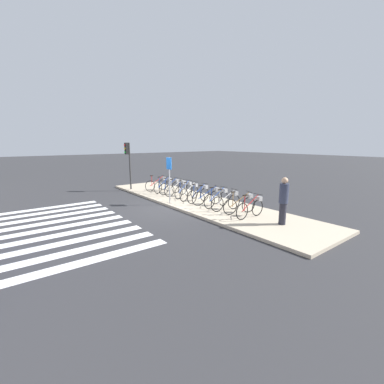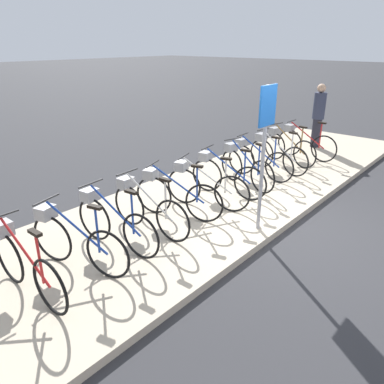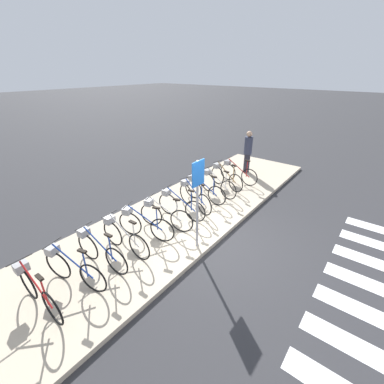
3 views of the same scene
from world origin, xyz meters
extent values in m
plane|color=#2D2D30|center=(0.00, 0.00, 0.00)|extent=(120.00, 120.00, 0.00)
cube|color=#B7A88E|center=(0.00, 1.67, 0.06)|extent=(14.54, 3.35, 0.12)
torus|color=black|center=(-3.84, 0.97, 0.47)|extent=(0.05, 0.70, 0.70)
torus|color=black|center=(-3.86, 1.93, 0.47)|extent=(0.05, 0.70, 0.70)
cylinder|color=red|center=(-3.85, 1.45, 0.75)|extent=(0.05, 0.98, 0.59)
cylinder|color=red|center=(-3.84, 1.11, 0.79)|extent=(0.03, 0.03, 0.63)
cube|color=black|center=(-3.84, 1.11, 1.12)|extent=(0.07, 0.20, 0.04)
cylinder|color=#262626|center=(-3.86, 1.93, 1.06)|extent=(0.46, 0.03, 0.02)
cube|color=gray|center=(-3.86, 1.98, 0.87)|extent=(0.24, 0.20, 0.18)
torus|color=black|center=(-2.98, 1.05, 0.47)|extent=(0.21, 0.69, 0.70)
torus|color=black|center=(-3.23, 1.98, 0.47)|extent=(0.21, 0.69, 0.70)
cylinder|color=navy|center=(-3.10, 1.51, 0.75)|extent=(0.28, 0.95, 0.59)
cylinder|color=navy|center=(-3.02, 1.17, 0.79)|extent=(0.04, 0.04, 0.63)
cube|color=black|center=(-3.02, 1.17, 1.12)|extent=(0.12, 0.21, 0.04)
cylinder|color=#262626|center=(-3.23, 1.98, 1.06)|extent=(0.45, 0.14, 0.02)
cube|color=gray|center=(-3.24, 2.03, 0.87)|extent=(0.28, 0.25, 0.18)
torus|color=black|center=(-2.37, 1.09, 0.47)|extent=(0.11, 0.70, 0.70)
torus|color=black|center=(-2.47, 2.05, 0.47)|extent=(0.11, 0.70, 0.70)
cylinder|color=navy|center=(-2.42, 1.57, 0.75)|extent=(0.13, 0.98, 0.59)
cylinder|color=navy|center=(-2.39, 1.22, 0.79)|extent=(0.04, 0.04, 0.63)
cube|color=black|center=(-2.39, 1.22, 1.12)|extent=(0.09, 0.21, 0.04)
cylinder|color=#262626|center=(-2.47, 2.05, 1.06)|extent=(0.46, 0.07, 0.02)
cube|color=gray|center=(-2.47, 2.10, 0.87)|extent=(0.26, 0.22, 0.18)
torus|color=black|center=(-1.73, 1.08, 0.47)|extent=(0.07, 0.70, 0.70)
torus|color=black|center=(-1.77, 2.04, 0.47)|extent=(0.07, 0.70, 0.70)
cylinder|color=beige|center=(-1.75, 1.56, 0.75)|extent=(0.08, 0.98, 0.59)
cylinder|color=beige|center=(-1.73, 1.21, 0.79)|extent=(0.03, 0.03, 0.63)
cube|color=black|center=(-1.73, 1.21, 1.12)|extent=(0.08, 0.20, 0.04)
cylinder|color=#262626|center=(-1.77, 2.04, 1.06)|extent=(0.46, 0.04, 0.02)
cube|color=gray|center=(-1.77, 2.09, 0.87)|extent=(0.25, 0.21, 0.18)
torus|color=black|center=(-0.88, 1.14, 0.47)|extent=(0.26, 0.67, 0.70)
torus|color=black|center=(-1.19, 2.05, 0.47)|extent=(0.26, 0.67, 0.70)
cylinder|color=navy|center=(-1.03, 1.59, 0.75)|extent=(0.34, 0.94, 0.59)
cylinder|color=navy|center=(-0.92, 1.26, 0.79)|extent=(0.04, 0.04, 0.63)
cube|color=black|center=(-0.92, 1.26, 1.12)|extent=(0.13, 0.21, 0.04)
cylinder|color=#262626|center=(-1.19, 2.05, 1.06)|extent=(0.44, 0.17, 0.02)
cube|color=gray|center=(-1.20, 2.10, 0.87)|extent=(0.29, 0.27, 0.18)
torus|color=black|center=(-0.22, 1.02, 0.47)|extent=(0.23, 0.68, 0.70)
torus|color=black|center=(-0.50, 1.94, 0.47)|extent=(0.23, 0.68, 0.70)
cylinder|color=beige|center=(-0.36, 1.48, 0.75)|extent=(0.31, 0.95, 0.59)
cylinder|color=beige|center=(-0.26, 1.15, 0.79)|extent=(0.04, 0.04, 0.63)
cube|color=black|center=(-0.26, 1.15, 1.12)|extent=(0.12, 0.21, 0.04)
cylinder|color=#262626|center=(-0.50, 1.94, 1.06)|extent=(0.45, 0.15, 0.02)
cube|color=gray|center=(-0.51, 1.99, 0.87)|extent=(0.29, 0.26, 0.18)
torus|color=black|center=(0.44, 1.05, 0.47)|extent=(0.14, 0.70, 0.70)
torus|color=black|center=(0.29, 2.00, 0.47)|extent=(0.14, 0.70, 0.70)
cylinder|color=navy|center=(0.37, 1.53, 0.75)|extent=(0.18, 0.97, 0.59)
cylinder|color=navy|center=(0.42, 1.18, 0.79)|extent=(0.04, 0.04, 0.63)
cube|color=black|center=(0.42, 1.18, 1.12)|extent=(0.10, 0.21, 0.04)
cylinder|color=#262626|center=(0.29, 2.00, 1.06)|extent=(0.46, 0.09, 0.02)
cube|color=gray|center=(0.28, 2.05, 0.87)|extent=(0.27, 0.23, 0.18)
torus|color=black|center=(0.94, 1.07, 0.47)|extent=(0.21, 0.69, 0.70)
torus|color=black|center=(1.18, 2.00, 0.47)|extent=(0.21, 0.69, 0.70)
cylinder|color=navy|center=(1.06, 1.54, 0.75)|extent=(0.28, 0.95, 0.59)
cylinder|color=navy|center=(0.97, 1.20, 0.79)|extent=(0.04, 0.04, 0.63)
cube|color=black|center=(0.97, 1.20, 1.12)|extent=(0.12, 0.21, 0.04)
cylinder|color=#262626|center=(1.18, 2.00, 1.06)|extent=(0.45, 0.14, 0.02)
cube|color=gray|center=(1.19, 2.05, 0.87)|extent=(0.28, 0.25, 0.18)
torus|color=black|center=(1.71, 1.11, 0.47)|extent=(0.06, 0.70, 0.70)
torus|color=black|center=(1.67, 2.07, 0.47)|extent=(0.06, 0.70, 0.70)
cylinder|color=navy|center=(1.69, 1.59, 0.75)|extent=(0.07, 0.98, 0.59)
cylinder|color=navy|center=(1.70, 1.24, 0.79)|extent=(0.03, 0.03, 0.63)
cube|color=black|center=(1.70, 1.24, 1.12)|extent=(0.08, 0.20, 0.04)
cylinder|color=#262626|center=(1.67, 2.07, 1.06)|extent=(0.46, 0.04, 0.02)
cube|color=gray|center=(1.67, 2.12, 0.87)|extent=(0.25, 0.21, 0.18)
torus|color=black|center=(2.33, 1.04, 0.47)|extent=(0.12, 0.70, 0.70)
torus|color=black|center=(2.45, 1.99, 0.47)|extent=(0.12, 0.70, 0.70)
cylinder|color=silver|center=(2.39, 1.51, 0.75)|extent=(0.15, 0.98, 0.59)
cylinder|color=silver|center=(2.35, 1.17, 0.79)|extent=(0.04, 0.04, 0.63)
cube|color=black|center=(2.35, 1.17, 1.12)|extent=(0.09, 0.21, 0.04)
cylinder|color=#262626|center=(2.45, 1.99, 1.06)|extent=(0.46, 0.08, 0.02)
cube|color=gray|center=(2.45, 2.04, 0.87)|extent=(0.26, 0.23, 0.18)
torus|color=black|center=(3.03, 1.14, 0.47)|extent=(0.19, 0.69, 0.70)
torus|color=black|center=(3.24, 2.08, 0.47)|extent=(0.19, 0.69, 0.70)
cylinder|color=olive|center=(3.14, 1.61, 0.75)|extent=(0.25, 0.96, 0.59)
cylinder|color=olive|center=(3.06, 1.27, 0.79)|extent=(0.04, 0.04, 0.63)
cube|color=black|center=(3.06, 1.27, 1.12)|extent=(0.11, 0.21, 0.04)
cylinder|color=#262626|center=(3.24, 2.08, 1.06)|extent=(0.45, 0.13, 0.02)
cube|color=gray|center=(3.26, 2.12, 0.87)|extent=(0.28, 0.25, 0.18)
torus|color=black|center=(3.84, 0.99, 0.47)|extent=(0.04, 0.70, 0.70)
torus|color=black|center=(3.84, 1.95, 0.47)|extent=(0.04, 0.70, 0.70)
cylinder|color=red|center=(3.84, 1.47, 0.75)|extent=(0.03, 0.98, 0.59)
cylinder|color=red|center=(3.84, 1.12, 0.79)|extent=(0.03, 0.03, 0.63)
cube|color=black|center=(3.84, 1.12, 1.12)|extent=(0.07, 0.20, 0.04)
cylinder|color=#262626|center=(3.84, 1.95, 1.06)|extent=(0.46, 0.02, 0.02)
cube|color=gray|center=(3.84, 2.00, 0.87)|extent=(0.24, 0.20, 0.18)
cylinder|color=#23232D|center=(5.16, 1.78, 0.54)|extent=(0.26, 0.26, 0.83)
cylinder|color=#2D3347|center=(5.16, 1.78, 1.32)|extent=(0.34, 0.34, 0.74)
sphere|color=tan|center=(5.16, 1.78, 1.81)|extent=(0.24, 0.24, 0.24)
cylinder|color=#99999E|center=(-0.47, 0.30, 1.29)|extent=(0.06, 0.06, 2.34)
cube|color=#1959B2|center=(-0.47, 0.28, 2.16)|extent=(0.44, 0.03, 0.60)
camera|label=1|loc=(10.53, -6.67, 3.21)|focal=24.00mm
camera|label=2|loc=(-5.45, -2.52, 3.04)|focal=35.00mm
camera|label=3|loc=(-4.83, -2.95, 4.31)|focal=24.00mm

